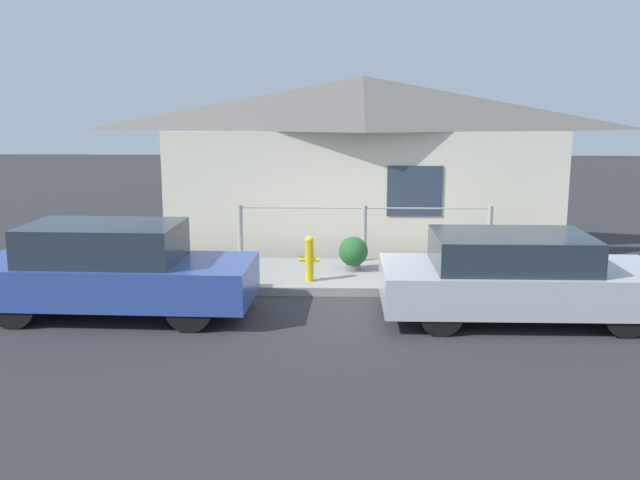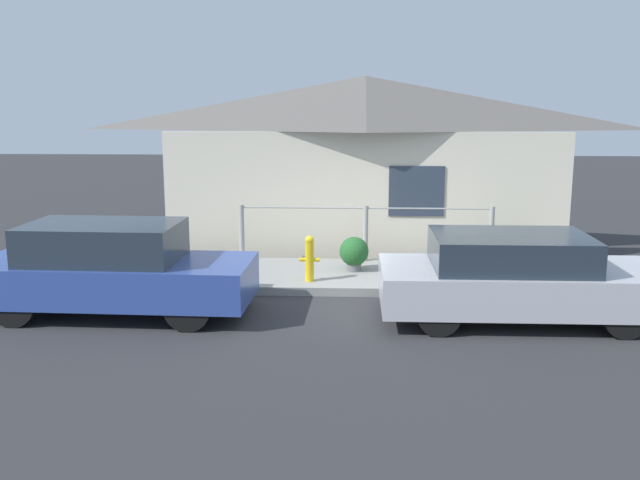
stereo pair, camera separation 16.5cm
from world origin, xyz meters
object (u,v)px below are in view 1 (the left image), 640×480
(fire_hydrant, at_px, (309,258))
(potted_plant_by_fence, at_px, (145,251))
(potted_plant_corner, at_px, (502,247))
(car_right, at_px, (518,277))
(car_left, at_px, (113,270))
(potted_plant_near_hydrant, at_px, (353,252))

(fire_hydrant, height_order, potted_plant_by_fence, fire_hydrant)
(potted_plant_by_fence, bearing_deg, potted_plant_corner, 1.78)
(fire_hydrant, bearing_deg, potted_plant_corner, 20.87)
(fire_hydrant, xyz_separation_m, potted_plant_corner, (3.58, 1.36, -0.09))
(car_right, xyz_separation_m, fire_hydrant, (-3.16, 1.58, -0.09))
(car_right, bearing_deg, fire_hydrant, 153.29)
(car_right, bearing_deg, potted_plant_corner, 81.76)
(car_left, relative_size, potted_plant_near_hydrant, 6.65)
(potted_plant_by_fence, height_order, potted_plant_corner, potted_plant_corner)
(potted_plant_near_hydrant, xyz_separation_m, potted_plant_by_fence, (-3.92, 0.36, -0.08))
(car_left, xyz_separation_m, potted_plant_corner, (6.47, 2.94, -0.23))
(potted_plant_by_fence, xyz_separation_m, potted_plant_corner, (6.74, 0.21, 0.07))
(car_right, relative_size, potted_plant_corner, 6.68)
(potted_plant_near_hydrant, bearing_deg, potted_plant_corner, 11.50)
(potted_plant_near_hydrant, distance_m, potted_plant_corner, 2.87)
(car_left, relative_size, fire_hydrant, 5.23)
(potted_plant_corner, bearing_deg, potted_plant_by_fence, -178.22)
(car_right, distance_m, potted_plant_corner, 2.98)
(car_right, bearing_deg, potted_plant_near_hydrant, 135.14)
(potted_plant_by_fence, bearing_deg, potted_plant_near_hydrant, -5.29)
(car_right, bearing_deg, car_left, 179.86)
(car_right, distance_m, fire_hydrant, 3.53)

